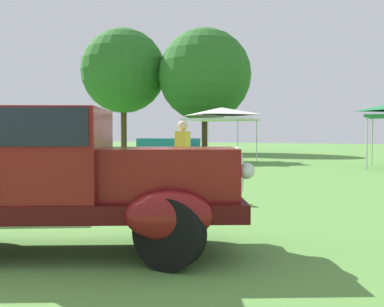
% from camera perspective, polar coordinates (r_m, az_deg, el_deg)
% --- Properties ---
extents(feature_pickup_truck, '(4.72, 3.44, 1.70)m').
position_cam_1_polar(feature_pickup_truck, '(5.59, -17.37, -3.13)').
color(feature_pickup_truck, '#400B0B').
rests_on(feature_pickup_truck, ground_plane).
extents(show_car_skyblue, '(4.09, 1.84, 1.22)m').
position_cam_1_polar(show_car_skyblue, '(20.75, -20.92, 0.14)').
color(show_car_skyblue, '#669EDB').
rests_on(show_car_skyblue, ground_plane).
extents(show_car_teal, '(4.75, 2.50, 1.22)m').
position_cam_1_polar(show_car_teal, '(17.20, -2.69, -0.15)').
color(show_car_teal, teal).
rests_on(show_car_teal, ground_plane).
extents(spectator_by_row, '(0.31, 0.44, 1.69)m').
position_cam_1_polar(spectator_by_row, '(9.95, -1.18, -0.32)').
color(spectator_by_row, '#283351').
rests_on(spectator_by_row, ground_plane).
extents(spectator_far_side, '(0.33, 0.45, 1.69)m').
position_cam_1_polar(spectator_far_side, '(15.55, -13.11, 0.66)').
color(spectator_far_side, '#7F7056').
rests_on(spectator_far_side, ground_plane).
extents(canopy_tent_left_field, '(3.09, 3.09, 2.71)m').
position_cam_1_polar(canopy_tent_left_field, '(22.81, 3.74, 5.10)').
color(canopy_tent_left_field, '#B7B7BC').
rests_on(canopy_tent_left_field, ground_plane).
extents(treeline_far_left, '(6.35, 6.35, 9.30)m').
position_cam_1_polar(treeline_far_left, '(35.04, -8.64, 10.23)').
color(treeline_far_left, '#47331E').
rests_on(treeline_far_left, ground_plane).
extents(treeline_mid_left, '(6.71, 6.71, 8.99)m').
position_cam_1_polar(treeline_mid_left, '(33.24, 1.63, 9.84)').
color(treeline_mid_left, '#47331E').
rests_on(treeline_mid_left, ground_plane).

